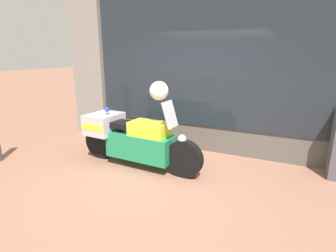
% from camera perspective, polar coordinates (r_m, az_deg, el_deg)
% --- Properties ---
extents(ground_plane, '(60.00, 60.00, 0.00)m').
position_cam_1_polar(ground_plane, '(4.32, -2.81, -12.56)').
color(ground_plane, '#8E604C').
extents(shop_building, '(6.55, 0.55, 3.91)m').
position_cam_1_polar(shop_building, '(5.79, 2.80, 14.81)').
color(shop_building, '#56514C').
rests_on(shop_building, ground).
extents(window_display, '(5.21, 0.30, 2.01)m').
position_cam_1_polar(window_display, '(5.78, 9.91, -0.31)').
color(window_display, slate).
rests_on(window_display, ground).
extents(paramedic_motorcycle, '(2.50, 0.69, 1.28)m').
position_cam_1_polar(paramedic_motorcycle, '(4.88, -8.07, -2.49)').
color(paramedic_motorcycle, black).
rests_on(paramedic_motorcycle, ground).
extents(white_helmet, '(0.31, 0.31, 0.31)m').
position_cam_1_polar(white_helmet, '(4.36, -1.97, 7.68)').
color(white_helmet, white).
rests_on(white_helmet, paramedic_motorcycle).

